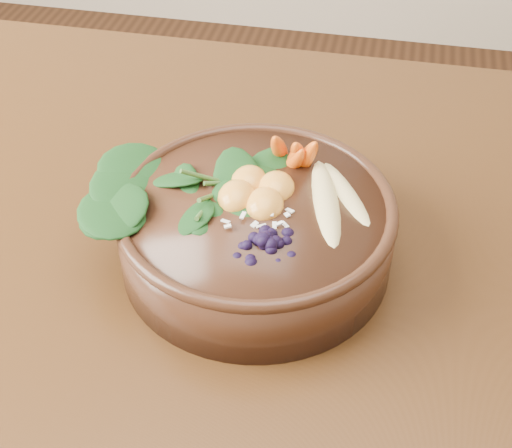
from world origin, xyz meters
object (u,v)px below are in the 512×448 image
(stoneware_bowl, at_px, (256,232))
(carrot_cluster, at_px, (298,126))
(kale_heap, at_px, (209,154))
(mandarin_cluster, at_px, (257,181))
(dining_table, at_px, (369,368))
(banana_halves, at_px, (337,187))
(blueberry_pile, at_px, (264,228))

(stoneware_bowl, relative_size, carrot_cluster, 3.62)
(kale_heap, height_order, mandarin_cluster, kale_heap)
(dining_table, bearing_deg, banana_halves, 131.81)
(dining_table, relative_size, carrot_cluster, 23.08)
(stoneware_bowl, bearing_deg, dining_table, -15.77)
(dining_table, bearing_deg, stoneware_bowl, 164.23)
(stoneware_bowl, distance_m, blueberry_pile, 0.07)
(mandarin_cluster, bearing_deg, blueberry_pile, -72.73)
(carrot_cluster, xyz_separation_m, blueberry_pile, (-0.01, -0.13, -0.02))
(dining_table, height_order, kale_heap, kale_heap)
(banana_halves, bearing_deg, kale_heap, 156.45)
(mandarin_cluster, bearing_deg, dining_table, -21.89)
(mandarin_cluster, bearing_deg, kale_heap, 154.75)
(blueberry_pile, bearing_deg, stoneware_bowl, 109.40)
(stoneware_bowl, relative_size, blueberry_pile, 2.16)
(stoneware_bowl, xyz_separation_m, mandarin_cluster, (-0.00, 0.02, 0.05))
(carrot_cluster, xyz_separation_m, banana_halves, (0.04, -0.05, -0.02))
(stoneware_bowl, xyz_separation_m, blueberry_pile, (0.02, -0.05, 0.05))
(stoneware_bowl, distance_m, mandarin_cluster, 0.05)
(carrot_cluster, bearing_deg, kale_heap, -169.49)
(blueberry_pile, bearing_deg, banana_halves, 55.02)
(dining_table, height_order, carrot_cluster, carrot_cluster)
(stoneware_bowl, relative_size, kale_heap, 1.53)
(banana_halves, relative_size, blueberry_pile, 1.24)
(stoneware_bowl, height_order, kale_heap, kale_heap)
(dining_table, xyz_separation_m, stoneware_bowl, (-0.12, 0.03, 0.13))
(kale_heap, bearing_deg, blueberry_pile, -51.66)
(stoneware_bowl, bearing_deg, banana_halves, 19.28)
(blueberry_pile, bearing_deg, kale_heap, 128.34)
(carrot_cluster, distance_m, banana_halves, 0.07)
(banana_halves, relative_size, mandarin_cluster, 1.80)
(carrot_cluster, bearing_deg, dining_table, -65.77)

